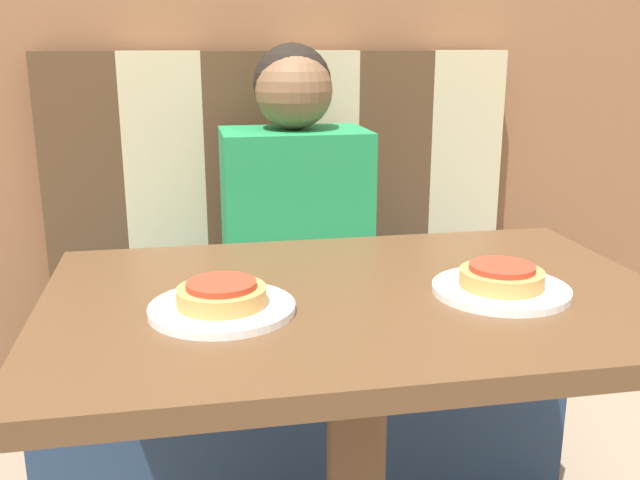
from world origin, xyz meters
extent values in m
cube|color=navy|center=(0.00, 0.65, 0.24)|extent=(1.25, 0.52, 0.48)
cube|color=#4C331E|center=(-0.52, 0.88, 0.80)|extent=(0.21, 0.06, 0.65)
cube|color=tan|center=(-0.31, 0.88, 0.80)|extent=(0.21, 0.06, 0.65)
cube|color=#4C331E|center=(-0.10, 0.88, 0.80)|extent=(0.21, 0.06, 0.65)
cube|color=tan|center=(0.10, 0.88, 0.80)|extent=(0.21, 0.06, 0.65)
cube|color=#4C331E|center=(0.31, 0.88, 0.80)|extent=(0.21, 0.06, 0.65)
cube|color=tan|center=(0.52, 0.88, 0.80)|extent=(0.21, 0.06, 0.65)
cube|color=brown|center=(0.00, 0.00, 0.75)|extent=(0.98, 0.64, 0.03)
cube|color=#1E8447|center=(0.00, 0.65, 0.71)|extent=(0.35, 0.24, 0.47)
sphere|color=brown|center=(0.00, 0.65, 1.04)|extent=(0.18, 0.18, 0.18)
sphere|color=black|center=(0.00, 0.67, 1.05)|extent=(0.19, 0.19, 0.19)
cylinder|color=white|center=(-0.22, -0.05, 0.77)|extent=(0.21, 0.21, 0.01)
cylinder|color=white|center=(0.22, -0.05, 0.77)|extent=(0.21, 0.21, 0.01)
cylinder|color=#C68E47|center=(-0.22, -0.05, 0.79)|extent=(0.13, 0.13, 0.03)
cylinder|color=#B73823|center=(-0.22, -0.05, 0.81)|extent=(0.10, 0.10, 0.01)
cylinder|color=#C68E47|center=(0.22, -0.05, 0.79)|extent=(0.13, 0.13, 0.03)
cylinder|color=#B73823|center=(0.22, -0.05, 0.81)|extent=(0.10, 0.10, 0.01)
camera|label=1|loc=(-0.26, -1.03, 1.14)|focal=40.00mm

